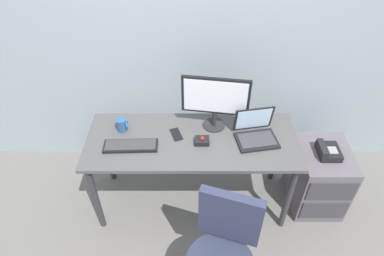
% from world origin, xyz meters
% --- Properties ---
extents(ground_plane, '(8.00, 8.00, 0.00)m').
position_xyz_m(ground_plane, '(0.00, 0.00, 0.00)').
color(ground_plane, slate).
extents(back_wall, '(6.00, 0.10, 2.80)m').
position_xyz_m(back_wall, '(0.00, 0.68, 1.40)').
color(back_wall, '#8C9DA5').
rests_on(back_wall, ground).
extents(desk, '(1.66, 0.65, 0.76)m').
position_xyz_m(desk, '(0.00, 0.00, 0.67)').
color(desk, '#4C4B4C').
rests_on(desk, ground).
extents(file_cabinet, '(0.42, 0.53, 0.60)m').
position_xyz_m(file_cabinet, '(1.10, 0.01, 0.30)').
color(file_cabinet, '#5E565F').
rests_on(file_cabinet, ground).
extents(desk_phone, '(0.17, 0.20, 0.09)m').
position_xyz_m(desk_phone, '(1.10, -0.00, 0.63)').
color(desk_phone, black).
rests_on(desk_phone, file_cabinet).
extents(monitor_main, '(0.52, 0.18, 0.46)m').
position_xyz_m(monitor_main, '(0.18, 0.17, 1.03)').
color(monitor_main, '#262628').
rests_on(monitor_main, desk).
extents(keyboard, '(0.41, 0.15, 0.03)m').
position_xyz_m(keyboard, '(-0.47, -0.08, 0.77)').
color(keyboard, black).
rests_on(keyboard, desk).
extents(laptop, '(0.35, 0.31, 0.24)m').
position_xyz_m(laptop, '(0.49, 0.02, 0.81)').
color(laptop, black).
rests_on(laptop, desk).
extents(trackball_mouse, '(0.11, 0.09, 0.07)m').
position_xyz_m(trackball_mouse, '(0.08, -0.04, 0.78)').
color(trackball_mouse, black).
rests_on(trackball_mouse, desk).
extents(coffee_mug, '(0.09, 0.08, 0.11)m').
position_xyz_m(coffee_mug, '(-0.56, 0.11, 0.81)').
color(coffee_mug, '#2A5583').
rests_on(coffee_mug, desk).
extents(cell_phone, '(0.11, 0.16, 0.01)m').
position_xyz_m(cell_phone, '(-0.12, 0.06, 0.76)').
color(cell_phone, black).
rests_on(cell_phone, desk).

